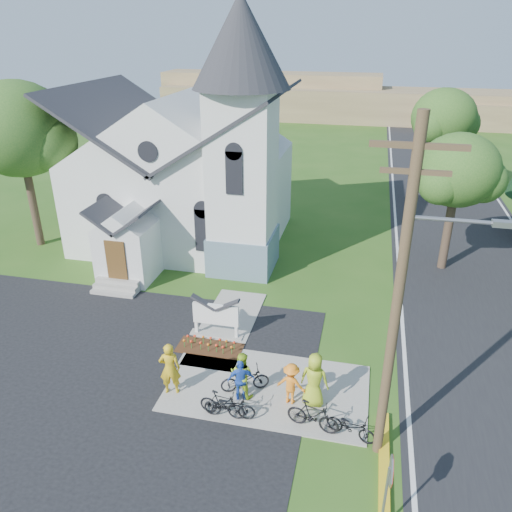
% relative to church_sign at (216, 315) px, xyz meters
% --- Properties ---
extents(ground, '(120.00, 120.00, 0.00)m').
position_rel_church_sign_xyz_m(ground, '(1.20, -3.20, -1.03)').
color(ground, '#2C5618').
rests_on(ground, ground).
extents(parking_lot, '(20.00, 16.00, 0.02)m').
position_rel_church_sign_xyz_m(parking_lot, '(-5.80, -5.20, -1.02)').
color(parking_lot, black).
rests_on(parking_lot, ground).
extents(road, '(8.00, 90.00, 0.02)m').
position_rel_church_sign_xyz_m(road, '(11.20, 11.80, -1.02)').
color(road, black).
rests_on(road, ground).
extents(sidewalk, '(7.00, 4.00, 0.05)m').
position_rel_church_sign_xyz_m(sidewalk, '(2.70, -2.70, -1.00)').
color(sidewalk, gray).
rests_on(sidewalk, ground).
extents(church, '(12.35, 12.00, 13.00)m').
position_rel_church_sign_xyz_m(church, '(-4.28, 9.28, 4.22)').
color(church, white).
rests_on(church, ground).
extents(church_sign, '(2.20, 0.40, 1.70)m').
position_rel_church_sign_xyz_m(church_sign, '(0.00, 0.00, 0.00)').
color(church_sign, gray).
rests_on(church_sign, ground).
extents(flower_bed, '(2.60, 1.10, 0.07)m').
position_rel_church_sign_xyz_m(flower_bed, '(0.00, -0.90, -0.99)').
color(flower_bed, '#3A200F').
rests_on(flower_bed, ground).
extents(utility_pole, '(3.45, 0.28, 10.00)m').
position_rel_church_sign_xyz_m(utility_pole, '(6.56, -4.70, 4.38)').
color(utility_pole, '#473223').
rests_on(utility_pole, ground).
extents(stop_sign, '(0.11, 0.76, 2.48)m').
position_rel_church_sign_xyz_m(stop_sign, '(6.63, -7.40, 0.75)').
color(stop_sign, gray).
rests_on(stop_sign, ground).
extents(tree_lot_corner, '(5.60, 5.60, 9.15)m').
position_rel_church_sign_xyz_m(tree_lot_corner, '(-12.80, 6.80, 5.58)').
color(tree_lot_corner, '#37251E').
rests_on(tree_lot_corner, ground).
extents(tree_road_near, '(4.00, 4.00, 7.05)m').
position_rel_church_sign_xyz_m(tree_road_near, '(9.70, 8.80, 4.18)').
color(tree_road_near, '#37251E').
rests_on(tree_road_near, ground).
extents(tree_road_mid, '(4.40, 4.40, 7.80)m').
position_rel_church_sign_xyz_m(tree_road_mid, '(10.20, 20.80, 4.75)').
color(tree_road_mid, '#37251E').
rests_on(tree_road_mid, ground).
extents(distant_hills, '(61.00, 10.00, 5.60)m').
position_rel_church_sign_xyz_m(distant_hills, '(4.56, 53.13, 1.15)').
color(distant_hills, '#7A6344').
rests_on(distant_hills, ground).
extents(cyclist_0, '(0.82, 0.64, 1.98)m').
position_rel_church_sign_xyz_m(cyclist_0, '(-0.50, -3.67, 0.01)').
color(cyclist_0, gold).
rests_on(cyclist_0, sidewalk).
extents(bike_0, '(1.81, 1.23, 0.90)m').
position_rel_church_sign_xyz_m(bike_0, '(1.97, -3.01, -0.53)').
color(bike_0, black).
rests_on(bike_0, sidewalk).
extents(cyclist_1, '(0.94, 0.80, 1.71)m').
position_rel_church_sign_xyz_m(cyclist_1, '(1.92, -3.27, -0.12)').
color(cyclist_1, '#A0C825').
rests_on(cyclist_1, sidewalk).
extents(bike_1, '(1.60, 0.60, 0.94)m').
position_rel_church_sign_xyz_m(bike_1, '(1.56, -4.40, -0.51)').
color(bike_1, black).
rests_on(bike_1, sidewalk).
extents(cyclist_2, '(0.99, 0.65, 1.57)m').
position_rel_church_sign_xyz_m(cyclist_2, '(1.95, -3.45, -0.19)').
color(cyclist_2, blue).
rests_on(cyclist_2, sidewalk).
extents(bike_2, '(1.73, 0.66, 0.90)m').
position_rel_church_sign_xyz_m(bike_2, '(1.80, -4.40, -0.53)').
color(bike_2, black).
rests_on(bike_2, sidewalk).
extents(cyclist_3, '(1.06, 0.71, 1.52)m').
position_rel_church_sign_xyz_m(cyclist_3, '(3.61, -3.25, -0.22)').
color(cyclist_3, orange).
rests_on(cyclist_3, sidewalk).
extents(bike_3, '(1.77, 0.82, 1.03)m').
position_rel_church_sign_xyz_m(bike_3, '(4.49, -4.31, -0.46)').
color(bike_3, black).
rests_on(bike_3, sidewalk).
extents(cyclist_4, '(1.05, 0.77, 1.98)m').
position_rel_church_sign_xyz_m(cyclist_4, '(4.37, -3.17, 0.01)').
color(cyclist_4, '#9DB622').
rests_on(cyclist_4, sidewalk).
extents(bike_4, '(1.67, 1.00, 0.83)m').
position_rel_church_sign_xyz_m(bike_4, '(5.68, -4.40, -0.56)').
color(bike_4, black).
rests_on(bike_4, sidewalk).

